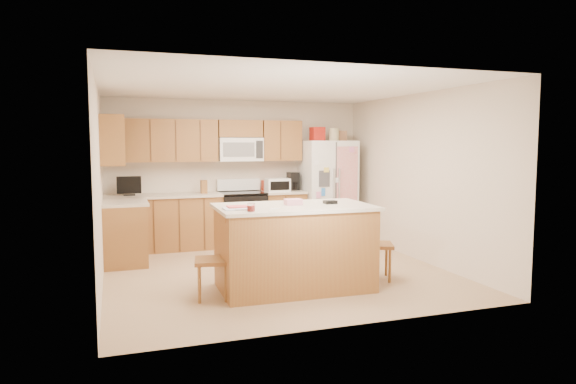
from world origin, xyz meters
name	(u,v)px	position (x,y,z in m)	size (l,w,h in m)	color
ground	(276,271)	(0.00, 0.00, 0.00)	(4.50, 4.50, 0.00)	#A4805A
room_shell	(276,167)	(0.00, 0.00, 1.44)	(4.60, 4.60, 2.52)	beige
cabinetry	(185,195)	(-0.98, 1.79, 0.91)	(3.36, 1.56, 2.15)	olive
stove	(242,218)	(0.00, 1.94, 0.47)	(0.76, 0.65, 1.13)	black
refrigerator	(327,190)	(1.57, 1.87, 0.92)	(0.90, 0.79, 2.04)	white
island	(294,247)	(-0.04, -0.87, 0.51)	(1.89, 1.12, 1.11)	olive
windsor_chair_left	(214,260)	(-1.03, -0.95, 0.45)	(0.45, 0.47, 0.94)	olive
windsor_chair_back	(278,244)	(-0.02, -0.17, 0.41)	(0.41, 0.39, 0.86)	olive
windsor_chair_right	(375,244)	(1.10, -0.79, 0.46)	(0.53, 0.54, 0.97)	olive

